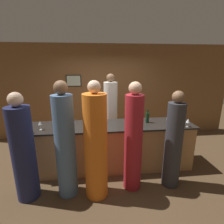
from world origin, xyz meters
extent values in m
plane|color=#4C3823|center=(0.00, 0.00, 0.00)|extent=(14.00, 14.00, 0.00)
cube|color=brown|center=(0.00, 1.87, 1.40)|extent=(8.00, 0.06, 2.80)
cube|color=black|center=(-0.92, 1.83, 1.75)|extent=(0.44, 0.02, 0.34)
cube|color=#B7C6B2|center=(-0.92, 1.82, 1.75)|extent=(0.39, 0.00, 0.29)
cube|color=#B27F4C|center=(0.00, 0.00, 0.48)|extent=(3.45, 0.72, 0.96)
cube|color=black|center=(0.00, 0.00, 0.98)|extent=(3.51, 0.78, 0.03)
cylinder|color=silver|center=(0.06, 0.74, 0.91)|extent=(0.34, 0.34, 1.81)
sphere|color=brown|center=(0.06, 0.74, 1.91)|extent=(0.20, 0.20, 0.20)
cylinder|color=#1E234C|center=(-1.53, -0.75, 0.81)|extent=(0.37, 0.37, 1.61)
sphere|color=beige|center=(-1.53, -0.75, 1.73)|extent=(0.22, 0.22, 0.22)
cylinder|color=#2D2D33|center=(1.05, -0.72, 0.80)|extent=(0.31, 0.31, 1.60)
sphere|color=brown|center=(1.05, -0.72, 1.70)|extent=(0.21, 0.21, 0.21)
cylinder|color=orange|center=(-0.35, -0.83, 0.90)|extent=(0.38, 0.38, 1.80)
sphere|color=beige|center=(-0.35, -0.83, 1.91)|extent=(0.20, 0.20, 0.20)
cylinder|color=maroon|center=(0.31, -0.70, 0.88)|extent=(0.32, 0.32, 1.75)
sphere|color=tan|center=(0.31, -0.70, 1.86)|extent=(0.22, 0.22, 0.22)
cylinder|color=#4C6B93|center=(-0.85, -0.74, 0.89)|extent=(0.34, 0.34, 1.78)
sphere|color=brown|center=(-0.85, -0.74, 1.89)|extent=(0.22, 0.22, 0.22)
cylinder|color=black|center=(0.79, 0.05, 1.11)|extent=(0.08, 0.08, 0.22)
cylinder|color=black|center=(0.79, 0.05, 1.26)|extent=(0.03, 0.03, 0.09)
cylinder|color=black|center=(1.57, 0.20, 1.10)|extent=(0.08, 0.08, 0.21)
cylinder|color=black|center=(1.57, 0.20, 1.24)|extent=(0.03, 0.03, 0.08)
cylinder|color=black|center=(0.49, -0.12, 1.09)|extent=(0.08, 0.08, 0.19)
cylinder|color=black|center=(0.49, -0.12, 1.22)|extent=(0.03, 0.03, 0.07)
cylinder|color=silver|center=(-1.07, -0.23, 1.00)|extent=(0.05, 0.05, 0.01)
cylinder|color=silver|center=(-1.07, -0.23, 1.05)|extent=(0.01, 0.01, 0.10)
cone|color=silver|center=(-1.07, -0.23, 1.14)|extent=(0.06, 0.06, 0.08)
cylinder|color=silver|center=(1.24, -0.01, 1.00)|extent=(0.05, 0.05, 0.01)
cylinder|color=silver|center=(1.24, -0.01, 1.04)|extent=(0.01, 0.01, 0.09)
cone|color=silver|center=(1.24, -0.01, 1.13)|extent=(0.07, 0.07, 0.08)
cylinder|color=silver|center=(-1.14, -0.14, 1.00)|extent=(0.05, 0.05, 0.01)
cylinder|color=silver|center=(-1.14, -0.14, 1.05)|extent=(0.01, 0.01, 0.10)
cone|color=silver|center=(-1.14, -0.14, 1.13)|extent=(0.06, 0.06, 0.07)
cylinder|color=silver|center=(-1.54, -0.29, 1.00)|extent=(0.05, 0.05, 0.01)
cylinder|color=silver|center=(-1.54, -0.29, 1.04)|extent=(0.01, 0.01, 0.08)
cone|color=silver|center=(-1.54, -0.29, 1.12)|extent=(0.06, 0.06, 0.07)
cylinder|color=silver|center=(1.53, -0.29, 1.00)|extent=(0.05, 0.05, 0.01)
cylinder|color=silver|center=(1.53, -0.29, 1.04)|extent=(0.01, 0.01, 0.09)
cone|color=silver|center=(1.53, -0.29, 1.13)|extent=(0.08, 0.08, 0.08)
cylinder|color=silver|center=(-1.40, -0.14, 1.00)|extent=(0.05, 0.05, 0.01)
cylinder|color=silver|center=(-1.40, -0.14, 1.05)|extent=(0.01, 0.01, 0.10)
cone|color=silver|center=(-1.40, -0.14, 1.14)|extent=(0.07, 0.07, 0.07)
camera|label=1|loc=(-0.38, -3.46, 2.25)|focal=28.00mm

